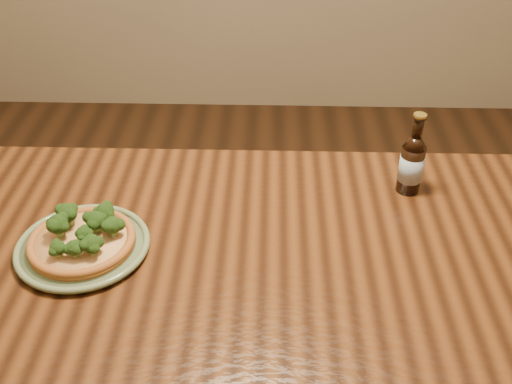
{
  "coord_description": "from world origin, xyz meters",
  "views": [
    {
      "loc": [
        0.03,
        -0.76,
        1.56
      ],
      "look_at": [
        0.0,
        0.27,
        0.82
      ],
      "focal_mm": 42.0,
      "sensor_mm": 36.0,
      "label": 1
    }
  ],
  "objects_px": {
    "table": "(252,305)",
    "plate": "(83,246)",
    "pizza": "(82,238)",
    "beer_bottle": "(412,163)"
  },
  "relations": [
    {
      "from": "plate",
      "to": "pizza",
      "type": "xyz_separation_m",
      "value": [
        0.0,
        0.0,
        0.02
      ]
    },
    {
      "from": "pizza",
      "to": "beer_bottle",
      "type": "distance_m",
      "value": 0.73
    },
    {
      "from": "beer_bottle",
      "to": "plate",
      "type": "bearing_deg",
      "value": -145.62
    },
    {
      "from": "table",
      "to": "pizza",
      "type": "xyz_separation_m",
      "value": [
        -0.34,
        0.06,
        0.12
      ]
    },
    {
      "from": "table",
      "to": "pizza",
      "type": "relative_size",
      "value": 7.44
    },
    {
      "from": "pizza",
      "to": "plate",
      "type": "bearing_deg",
      "value": -123.48
    },
    {
      "from": "table",
      "to": "plate",
      "type": "height_order",
      "value": "plate"
    },
    {
      "from": "table",
      "to": "plate",
      "type": "distance_m",
      "value": 0.36
    },
    {
      "from": "plate",
      "to": "beer_bottle",
      "type": "xyz_separation_m",
      "value": [
        0.69,
        0.23,
        0.06
      ]
    },
    {
      "from": "table",
      "to": "pizza",
      "type": "height_order",
      "value": "pizza"
    }
  ]
}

